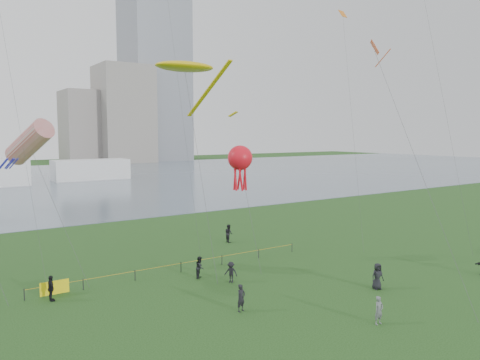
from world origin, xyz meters
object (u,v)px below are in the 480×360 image
kite_flyer (379,310)px  kite_stingray (185,67)px  kite_octopus (240,159)px  fence (108,278)px

kite_flyer → kite_stingray: bearing=98.3°
kite_octopus → kite_stingray: bearing=145.6°
fence → kite_octopus: 14.91m
kite_flyer → kite_stingray: (-2.51, 20.22, 16.56)m
kite_octopus → fence: bearing=-164.6°
fence → kite_stingray: (8.77, 3.97, 16.87)m
kite_flyer → kite_octopus: 18.39m
kite_flyer → kite_octopus: (0.82, 16.33, 8.41)m
kite_stingray → kite_octopus: bearing=-50.2°
kite_flyer → kite_stingray: 26.26m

